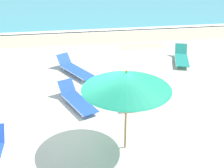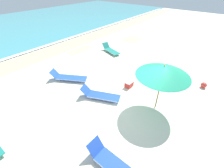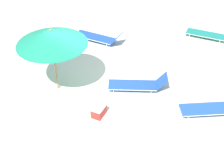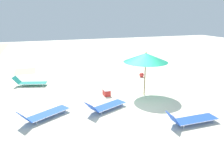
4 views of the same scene
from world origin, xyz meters
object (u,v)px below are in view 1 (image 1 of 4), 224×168
Objects in this scene: sun_lounger_near_water_left at (75,69)px; cooler_box at (132,105)px; beach_umbrella at (126,81)px; sun_lounger_mid_beach_solo at (77,99)px; sun_lounger_under_umbrella at (182,57)px.

sun_lounger_near_water_left is 3.85m from cooler_box.
sun_lounger_near_water_left is (-1.18, 5.40, -1.88)m from beach_umbrella.
sun_lounger_mid_beach_solo reaches higher than cooler_box.
beach_umbrella is at bearing -106.27° from cooler_box.
cooler_box is at bearing -43.00° from sun_lounger_mid_beach_solo.
sun_lounger_under_umbrella is (3.85, 6.02, -1.88)m from beach_umbrella.
sun_lounger_under_umbrella is 5.07m from sun_lounger_near_water_left.
sun_lounger_under_umbrella is 4.12× the size of cooler_box.
sun_lounger_near_water_left is at bearing 118.51° from cooler_box.
sun_lounger_mid_beach_solo is at bearing 161.32° from cooler_box.
sun_lounger_under_umbrella is at bearing 10.01° from sun_lounger_mid_beach_solo.
sun_lounger_under_umbrella is 5.17m from cooler_box.
beach_umbrella reaches higher than sun_lounger_near_water_left.
beach_umbrella is 3.47m from sun_lounger_mid_beach_solo.
sun_lounger_under_umbrella is 0.93× the size of sun_lounger_near_water_left.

